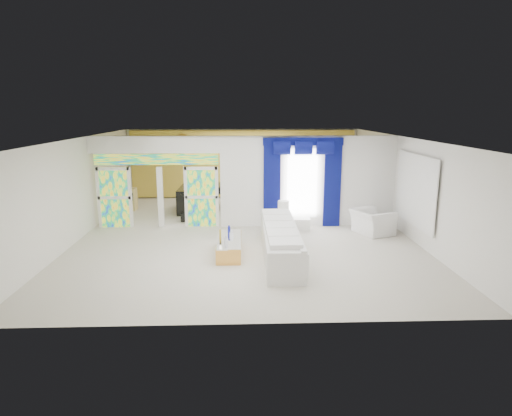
{
  "coord_description": "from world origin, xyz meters",
  "views": [
    {
      "loc": [
        -0.16,
        -13.42,
        3.83
      ],
      "look_at": [
        0.3,
        -1.2,
        1.1
      ],
      "focal_mm": 31.04,
      "sensor_mm": 36.0,
      "label": 1
    }
  ],
  "objects_px": {
    "coffee_table": "(229,246)",
    "console_table": "(292,224)",
    "white_sofa": "(280,243)",
    "grand_piano": "(198,199)",
    "armchair": "(372,222)"
  },
  "relations": [
    {
      "from": "coffee_table",
      "to": "console_table",
      "type": "height_order",
      "value": "coffee_table"
    },
    {
      "from": "white_sofa",
      "to": "coffee_table",
      "type": "xyz_separation_m",
      "value": [
        -1.35,
        0.3,
        -0.18
      ]
    },
    {
      "from": "console_table",
      "to": "grand_piano",
      "type": "xyz_separation_m",
      "value": [
        -3.31,
        2.86,
        0.27
      ]
    },
    {
      "from": "console_table",
      "to": "grand_piano",
      "type": "bearing_deg",
      "value": 139.12
    },
    {
      "from": "grand_piano",
      "to": "coffee_table",
      "type": "bearing_deg",
      "value": -74.64
    },
    {
      "from": "white_sofa",
      "to": "console_table",
      "type": "relative_size",
      "value": 3.58
    },
    {
      "from": "white_sofa",
      "to": "console_table",
      "type": "height_order",
      "value": "white_sofa"
    },
    {
      "from": "coffee_table",
      "to": "console_table",
      "type": "bearing_deg",
      "value": 50.33
    },
    {
      "from": "grand_piano",
      "to": "white_sofa",
      "type": "bearing_deg",
      "value": -63.07
    },
    {
      "from": "console_table",
      "to": "grand_piano",
      "type": "relative_size",
      "value": 0.62
    },
    {
      "from": "console_table",
      "to": "armchair",
      "type": "distance_m",
      "value": 2.52
    },
    {
      "from": "grand_piano",
      "to": "console_table",
      "type": "bearing_deg",
      "value": -39.5
    },
    {
      "from": "coffee_table",
      "to": "grand_piano",
      "type": "distance_m",
      "value": 5.43
    },
    {
      "from": "console_table",
      "to": "armchair",
      "type": "relative_size",
      "value": 0.97
    },
    {
      "from": "coffee_table",
      "to": "grand_piano",
      "type": "bearing_deg",
      "value": 103.97
    }
  ]
}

